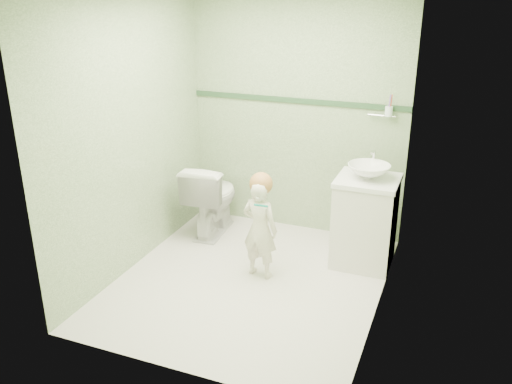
% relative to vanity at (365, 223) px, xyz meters
% --- Properties ---
extents(ground, '(2.50, 2.50, 0.00)m').
position_rel_vanity_xyz_m(ground, '(-0.84, -0.70, -0.40)').
color(ground, silver).
rests_on(ground, ground).
extents(room_shell, '(2.50, 2.54, 2.40)m').
position_rel_vanity_xyz_m(room_shell, '(-0.84, -0.70, 0.80)').
color(room_shell, gray).
rests_on(room_shell, ground).
extents(trim_stripe, '(2.20, 0.02, 0.05)m').
position_rel_vanity_xyz_m(trim_stripe, '(-0.84, 0.54, 0.95)').
color(trim_stripe, '#2A4B2D').
rests_on(trim_stripe, room_shell).
extents(vanity, '(0.52, 0.50, 0.80)m').
position_rel_vanity_xyz_m(vanity, '(0.00, 0.00, 0.00)').
color(vanity, silver).
rests_on(vanity, ground).
extents(counter, '(0.54, 0.52, 0.04)m').
position_rel_vanity_xyz_m(counter, '(0.00, 0.00, 0.41)').
color(counter, white).
rests_on(counter, vanity).
extents(basin, '(0.37, 0.37, 0.13)m').
position_rel_vanity_xyz_m(basin, '(0.00, 0.00, 0.49)').
color(basin, white).
rests_on(basin, counter).
extents(faucet, '(0.03, 0.13, 0.18)m').
position_rel_vanity_xyz_m(faucet, '(0.00, 0.19, 0.57)').
color(faucet, silver).
rests_on(faucet, counter).
extents(cup_holder, '(0.26, 0.07, 0.21)m').
position_rel_vanity_xyz_m(cup_holder, '(0.05, 0.48, 0.93)').
color(cup_holder, silver).
rests_on(cup_holder, room_shell).
extents(toilet, '(0.48, 0.77, 0.76)m').
position_rel_vanity_xyz_m(toilet, '(-1.58, 0.10, -0.02)').
color(toilet, white).
rests_on(toilet, ground).
extents(toddler, '(0.35, 0.25, 0.89)m').
position_rel_vanity_xyz_m(toddler, '(-0.80, -0.56, 0.04)').
color(toddler, beige).
rests_on(toddler, ground).
extents(hair_cap, '(0.20, 0.20, 0.20)m').
position_rel_vanity_xyz_m(hair_cap, '(-0.80, -0.54, 0.45)').
color(hair_cap, '#AB733D').
rests_on(hair_cap, toddler).
extents(teal_toothbrush, '(0.11, 0.14, 0.08)m').
position_rel_vanity_xyz_m(teal_toothbrush, '(-0.74, -0.69, 0.33)').
color(teal_toothbrush, '#109080').
rests_on(teal_toothbrush, toddler).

